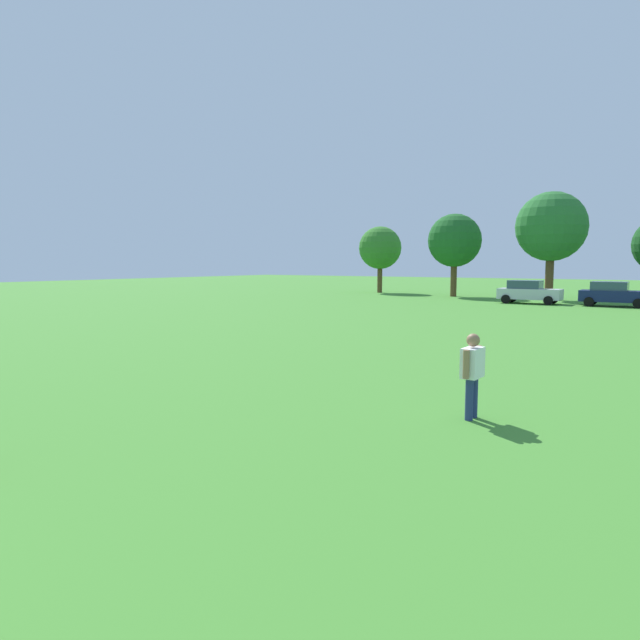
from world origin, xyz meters
TOP-DOWN VIEW (x-y plane):
  - ground_plane at (0.00, 30.00)m, footprint 160.00×160.00m
  - adult_bystander at (3.88, 11.36)m, footprint 0.32×0.78m
  - parked_car_silver_0 at (-2.38, 43.35)m, footprint 4.30×2.02m
  - parked_car_navy_1 at (3.10, 43.59)m, footprint 4.30×2.02m
  - tree_far_left at (-18.27, 50.74)m, footprint 4.18×4.18m
  - tree_left at (-9.93, 48.63)m, footprint 4.62×4.62m
  - tree_center_left at (-2.02, 48.65)m, footprint 5.50×5.50m

SIDE VIEW (x-z plane):
  - ground_plane at x=0.00m, z-range 0.00..0.00m
  - parked_car_silver_0 at x=-2.38m, z-range 0.02..1.70m
  - parked_car_navy_1 at x=3.10m, z-range 0.02..1.70m
  - adult_bystander at x=3.88m, z-range 0.15..1.79m
  - tree_far_left at x=-18.27m, z-range 1.14..7.66m
  - tree_left at x=-9.93m, z-range 1.26..8.47m
  - tree_center_left at x=-2.02m, z-range 1.50..10.07m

